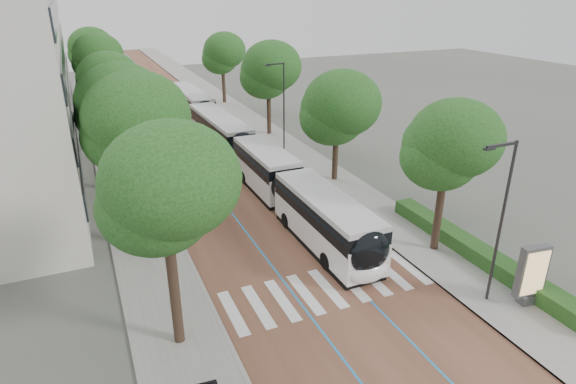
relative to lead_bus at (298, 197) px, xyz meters
name	(u,v)px	position (x,y,z in m)	size (l,w,h in m)	color
ground	(334,300)	(-2.09, -8.75, -1.63)	(160.00, 160.00, 0.00)	#51544C
road	(172,116)	(-2.09, 31.25, -1.62)	(11.00, 140.00, 0.02)	brown
sidewalk_left	(105,122)	(-9.59, 31.25, -1.57)	(4.00, 140.00, 0.12)	gray
sidewalk_right	(232,109)	(5.41, 31.25, -1.57)	(4.00, 140.00, 0.12)	gray
kerb_left	(123,120)	(-7.69, 31.25, -1.57)	(0.20, 140.00, 0.14)	gray
kerb_right	(218,111)	(3.51, 31.25, -1.57)	(0.20, 140.00, 0.14)	gray
zebra_crossing	(328,288)	(-1.89, -7.75, -1.60)	(10.55, 3.60, 0.01)	silver
lane_line_left	(158,117)	(-3.69, 31.25, -1.60)	(0.12, 126.00, 0.01)	teal
lane_line_right	(185,114)	(-0.49, 31.25, -1.60)	(0.12, 126.00, 0.01)	teal
hedge	(479,253)	(7.01, -8.75, -1.11)	(1.20, 14.00, 0.80)	#1C4518
streetlight_near	(500,212)	(4.52, -11.75, 3.19)	(1.82, 0.20, 8.00)	#292A2B
streetlight_far	(282,101)	(4.52, 13.25, 3.19)	(1.82, 0.20, 8.00)	#292A2B
lamp_post_left	(168,184)	(-8.19, -0.75, 2.49)	(0.14, 0.14, 8.00)	#292A2B
trees_left	(107,85)	(-9.59, 17.21, 4.93)	(6.13, 60.61, 9.62)	black
trees_right	(290,85)	(5.61, 14.02, 4.38)	(5.90, 47.15, 8.85)	black
lead_bus	(298,197)	(0.00, 0.00, 0.00)	(2.61, 18.41, 3.20)	black
bus_queued_0	(221,133)	(-0.37, 16.09, 0.00)	(2.95, 12.48, 3.20)	white
bus_queued_1	(192,104)	(-0.07, 29.00, 0.00)	(2.83, 12.46, 3.20)	white
ad_panel	(532,274)	(6.14, -12.75, 0.10)	(1.52, 0.65, 3.07)	#59595B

